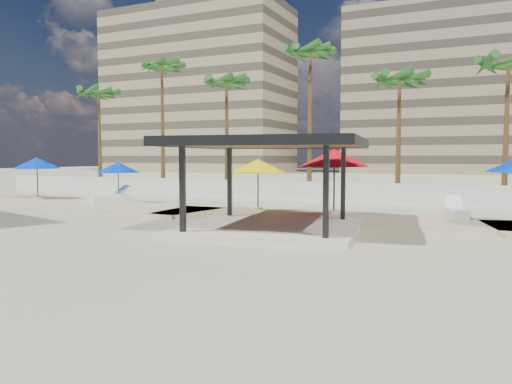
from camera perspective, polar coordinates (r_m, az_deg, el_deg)
ground at (r=16.12m, az=-5.70°, el=-5.75°), size 200.00×200.00×0.00m
promenade at (r=22.35m, az=8.91°, el=-2.89°), size 44.45×7.97×0.24m
boundary_wall at (r=30.82m, az=9.65°, el=-0.01°), size 56.00×0.30×1.20m
building_west at (r=96.63m, az=-6.64°, el=11.43°), size 34.00×16.00×32.40m
building_mid at (r=92.47m, az=22.65°, el=10.87°), size 38.00×16.00×30.40m
pavilion_central at (r=18.52m, az=1.62°, el=1.88°), size 7.69×7.69×3.42m
umbrella_a at (r=30.05m, az=-15.49°, el=2.72°), size 3.04×3.04×2.27m
umbrella_b at (r=24.21m, az=0.23°, el=2.98°), size 3.39×3.39×2.46m
umbrella_c at (r=22.73m, az=8.95°, el=3.85°), size 4.05×4.05×2.91m
umbrella_f at (r=33.39m, az=-23.76°, el=3.04°), size 2.99×2.99×2.54m
lounger_a at (r=29.42m, az=-16.35°, el=-0.69°), size 1.49×2.56×0.92m
lounger_c at (r=23.06m, az=21.91°, el=-2.12°), size 1.16×2.31×0.83m
palm_a at (r=43.52m, az=-17.54°, el=10.31°), size 3.00×3.00×8.78m
palm_b at (r=40.31m, az=-10.71°, el=13.35°), size 3.00×3.00×10.56m
palm_c at (r=36.43m, az=-3.39°, el=11.92°), size 3.00×3.00×8.89m
palm_d at (r=35.05m, az=6.22°, el=14.95°), size 3.00×3.00×10.64m
palm_e at (r=32.78m, az=16.10°, el=11.74°), size 3.00×3.00×8.33m
palm_f at (r=32.66m, az=26.88°, el=12.43°), size 3.00×3.00×8.89m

